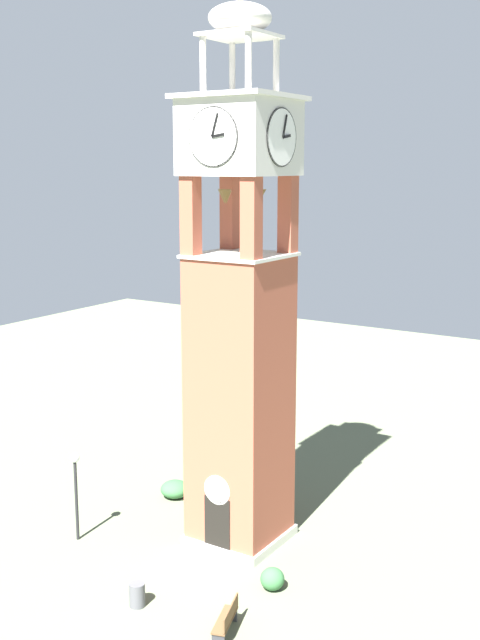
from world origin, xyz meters
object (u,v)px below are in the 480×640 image
clock_tower (240,332)px  park_bench (227,619)px  trash_bin (137,595)px  lamp_post (76,479)px

clock_tower → park_bench: clock_tower is taller
park_bench → trash_bin: 3.32m
clock_tower → park_bench: (3.01, -5.45, -7.64)m
clock_tower → trash_bin: bearing=-92.9°
clock_tower → trash_bin: clock_tower is taller
clock_tower → trash_bin: size_ratio=24.62×
lamp_post → trash_bin: 5.83m
clock_tower → lamp_post: bearing=-147.1°
clock_tower → trash_bin: (-0.29, -5.73, -7.73)m
trash_bin → park_bench: bearing=5.0°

